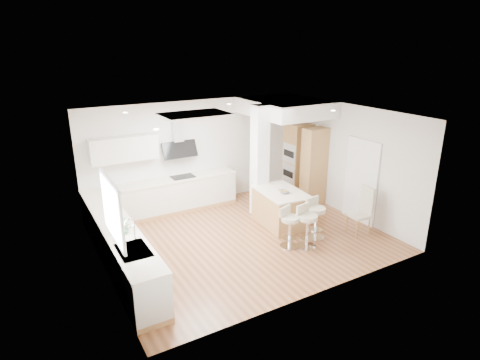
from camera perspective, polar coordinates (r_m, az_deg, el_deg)
ground at (r=9.19m, az=0.32°, el=-8.18°), size 6.00×6.00×0.00m
ceiling at (r=9.19m, az=0.32°, el=-8.18°), size 6.00×5.00×0.02m
wall_back at (r=10.78m, az=-6.40°, el=3.83°), size 6.00×0.04×2.80m
wall_left at (r=7.67m, az=-19.43°, el=-3.51°), size 0.04×5.00×2.80m
wall_right at (r=10.41m, az=14.75°, el=2.78°), size 0.04×5.00×2.80m
skylight at (r=8.47m, az=-6.41°, el=9.20°), size 4.10×2.10×0.06m
window_left at (r=6.75m, az=-17.80°, el=-3.71°), size 0.06×1.28×1.07m
doorway_right at (r=10.12m, az=16.81°, el=-0.27°), size 0.05×1.00×2.10m
counter_left at (r=8.31m, az=-17.00°, el=-8.62°), size 0.63×4.50×1.35m
counter_back at (r=10.43m, az=-10.24°, el=-0.95°), size 3.62×0.63×2.50m
pillar at (r=9.94m, az=2.80°, el=2.62°), size 0.35×0.35×2.80m
soffit at (r=10.63m, az=6.42°, el=10.23°), size 1.78×2.20×0.40m
oven_column at (r=11.17m, az=9.04°, el=2.39°), size 0.63×1.21×2.10m
peninsula at (r=9.71m, az=5.74°, el=-3.91°), size 1.05×1.48×0.93m
bar_stool_a at (r=8.66m, az=7.03°, el=-6.40°), size 0.50×0.50×0.90m
bar_stool_b at (r=8.69m, az=9.48°, el=-6.21°), size 0.50×0.50×0.95m
bar_stool_c at (r=9.12m, az=10.69°, el=-5.06°), size 0.46×0.46×0.94m
dining_chair at (r=9.57m, az=17.06°, el=-3.93°), size 0.48×0.48×1.13m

